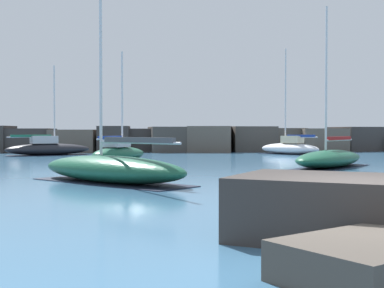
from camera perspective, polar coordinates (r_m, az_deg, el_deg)
name	(u,v)px	position (r m, az deg, el deg)	size (l,w,h in m)	color
ground_plane	(364,253)	(9.75, 17.86, -11.01)	(600.00, 600.00, 0.00)	#3D6B8E
open_sea_beyond	(162,140)	(112.88, -3.25, 0.38)	(400.00, 116.00, 0.01)	#2D5B7F
breakwater_jetty	(170,140)	(52.92, -2.41, 0.39)	(64.63, 7.21, 2.55)	#423D38
sailboat_moored_0	(330,158)	(31.12, 14.46, -1.49)	(6.71, 7.27, 8.95)	#195138
sailboat_moored_1	(48,148)	(46.62, -15.13, -0.44)	(7.33, 4.84, 7.59)	black
sailboat_moored_2	(119,153)	(36.22, -7.82, -0.93)	(4.61, 5.73, 7.44)	#195138
sailboat_moored_3	(111,169)	(21.63, -8.64, -2.61)	(7.17, 7.22, 9.48)	#195138
sailboat_moored_6	(290,147)	(47.59, 10.39, -0.36)	(5.15, 5.87, 9.30)	white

